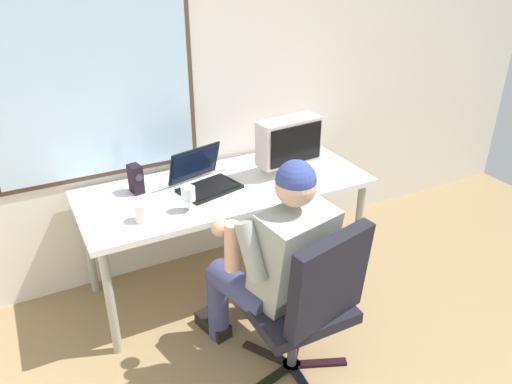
% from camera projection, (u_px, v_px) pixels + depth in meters
% --- Properties ---
extents(wall_rear, '(5.53, 0.08, 2.65)m').
position_uv_depth(wall_rear, '(216.00, 68.00, 3.15)').
color(wall_rear, silver).
rests_on(wall_rear, ground).
extents(desk, '(1.77, 0.73, 0.72)m').
position_uv_depth(desk, '(226.00, 194.00, 3.06)').
color(desk, '#989A8B').
rests_on(desk, ground).
extents(office_chair, '(0.58, 0.58, 0.93)m').
position_uv_depth(office_chair, '(310.00, 298.00, 2.38)').
color(office_chair, black).
rests_on(office_chair, ground).
extents(person_seated, '(0.61, 0.81, 1.20)m').
position_uv_depth(person_seated, '(275.00, 258.00, 2.51)').
color(person_seated, '#373B62').
rests_on(person_seated, ground).
extents(crt_monitor, '(0.43, 0.24, 0.35)m').
position_uv_depth(crt_monitor, '(289.00, 143.00, 3.12)').
color(crt_monitor, beige).
rests_on(crt_monitor, desk).
extents(laptop, '(0.41, 0.38, 0.23)m').
position_uv_depth(laptop, '(203.00, 177.00, 3.00)').
color(laptop, black).
rests_on(laptop, desk).
extents(wine_glass, '(0.08, 0.08, 0.14)m').
position_uv_depth(wine_glass, '(188.00, 195.00, 2.71)').
color(wine_glass, silver).
rests_on(wine_glass, desk).
extents(desk_speaker, '(0.08, 0.10, 0.17)m').
position_uv_depth(desk_speaker, '(136.00, 179.00, 2.91)').
color(desk_speaker, black).
rests_on(desk_speaker, desk).
extents(coffee_mug, '(0.09, 0.09, 0.10)m').
position_uv_depth(coffee_mug, '(143.00, 212.00, 2.63)').
color(coffee_mug, silver).
rests_on(coffee_mug, desk).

